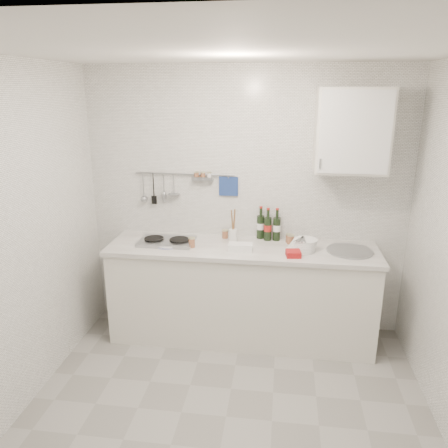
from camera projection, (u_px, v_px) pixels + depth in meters
name	position (u px, v px, depth m)	size (l,w,h in m)	color
floor	(226.00, 417.00, 3.18)	(3.00, 3.00, 0.00)	gray
ceiling	(227.00, 49.00, 2.44)	(3.00, 3.00, 0.00)	silver
back_wall	(245.00, 203.00, 4.13)	(3.00, 0.02, 2.50)	silver
wall_left	(10.00, 246.00, 3.00)	(0.02, 2.80, 2.50)	silver
counter	(242.00, 295.00, 4.09)	(2.44, 0.64, 0.96)	silver
wall_rail	(183.00, 184.00, 4.13)	(0.98, 0.09, 0.34)	#93969B
wall_cabinet	(352.00, 131.00, 3.64)	(0.60, 0.38, 0.70)	silver
plate_stack_hob	(169.00, 244.00, 3.98)	(0.25, 0.25, 0.02)	#4B56AC
plate_stack_sink	(303.00, 245.00, 3.85)	(0.27, 0.25, 0.11)	white
wine_bottles	(268.00, 224.00, 4.09)	(0.23, 0.12, 0.31)	black
butter_dish	(241.00, 247.00, 3.84)	(0.21, 0.11, 0.06)	white
strawberry_punnet	(293.00, 254.00, 3.71)	(0.12, 0.12, 0.05)	red
utensil_crock	(233.00, 234.00, 4.07)	(0.08, 0.08, 0.32)	white
jar_a	(225.00, 234.00, 4.16)	(0.06, 0.06, 0.08)	brown
jar_b	(291.00, 239.00, 4.01)	(0.07, 0.07, 0.09)	brown
jar_c	(289.00, 238.00, 4.05)	(0.06, 0.06, 0.08)	brown
jar_d	(192.00, 242.00, 3.92)	(0.06, 0.06, 0.09)	brown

